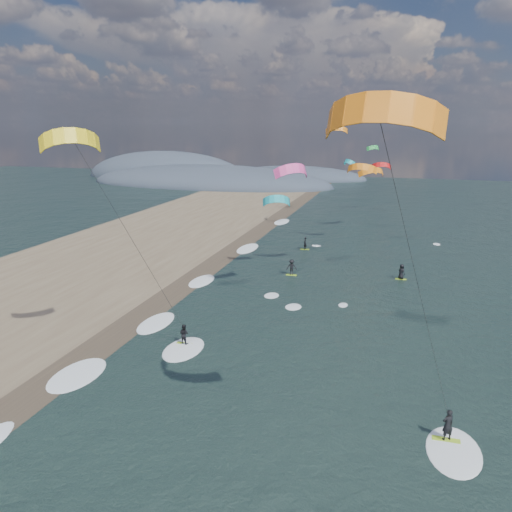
# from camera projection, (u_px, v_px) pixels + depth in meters

# --- Properties ---
(ground) EXTENTS (260.00, 260.00, 0.00)m
(ground) POSITION_uv_depth(u_px,v_px,m) (202.00, 470.00, 22.85)
(ground) COLOR black
(ground) RESTS_ON ground
(wet_sand_strip) EXTENTS (3.00, 240.00, 0.00)m
(wet_sand_strip) POSITION_uv_depth(u_px,v_px,m) (100.00, 346.00, 35.42)
(wet_sand_strip) COLOR #382D23
(wet_sand_strip) RESTS_ON ground
(coastal_hills) EXTENTS (80.00, 41.00, 15.00)m
(coastal_hills) POSITION_uv_depth(u_px,v_px,m) (203.00, 181.00, 135.03)
(coastal_hills) COLOR #3D4756
(coastal_hills) RESTS_ON ground
(kitesurfer_near_a) EXTENTS (7.76, 8.52, 16.81)m
(kitesurfer_near_a) POSITION_uv_depth(u_px,v_px,m) (397.00, 198.00, 17.98)
(kitesurfer_near_a) COLOR #97C623
(kitesurfer_near_a) RESTS_ON ground
(kitesurfer_near_b) EXTENTS (6.80, 8.89, 15.62)m
(kitesurfer_near_b) POSITION_uv_depth(u_px,v_px,m) (116.00, 219.00, 30.07)
(kitesurfer_near_b) COLOR #97C623
(kitesurfer_near_b) RESTS_ON ground
(far_kitesurfers) EXTENTS (12.82, 11.76, 1.70)m
(far_kitesurfers) POSITION_uv_depth(u_px,v_px,m) (324.00, 264.00, 53.10)
(far_kitesurfers) COLOR #97C623
(far_kitesurfers) RESTS_ON ground
(bg_kite_field) EXTENTS (12.86, 69.17, 10.72)m
(bg_kite_field) POSITION_uv_depth(u_px,v_px,m) (355.00, 149.00, 67.44)
(bg_kite_field) COLOR #D83F8C
(bg_kite_field) RESTS_ON ground
(shoreline_surf) EXTENTS (2.40, 79.40, 0.11)m
(shoreline_surf) POSITION_uv_depth(u_px,v_px,m) (148.00, 323.00, 39.48)
(shoreline_surf) COLOR white
(shoreline_surf) RESTS_ON ground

